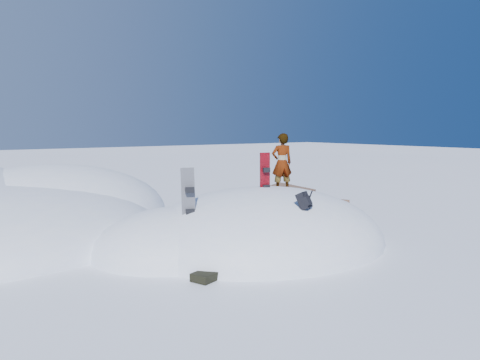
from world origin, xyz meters
TOP-DOWN VIEW (x-y plane):
  - ground at (0.00, 0.00)m, footprint 120.00×120.00m
  - snow_mound at (-0.17, 0.24)m, footprint 8.00×6.00m
  - rock_outcrop at (3.72, 3.01)m, footprint 4.68×4.41m
  - snowboard_red at (0.19, 0.11)m, footprint 0.29×0.19m
  - snowboard_dark at (-2.30, -0.13)m, footprint 0.39×0.35m
  - backpack at (-0.13, -1.75)m, footprint 0.40×0.46m
  - gear_pile at (-2.77, -1.70)m, footprint 0.81×0.63m
  - person at (1.64, 1.10)m, footprint 0.76×0.62m

SIDE VIEW (x-z plane):
  - ground at x=0.00m, z-range 0.00..0.00m
  - snow_mound at x=-0.17m, z-range -1.50..1.50m
  - rock_outcrop at x=3.72m, z-range -0.82..0.85m
  - gear_pile at x=-2.77m, z-range 0.00..0.21m
  - snowboard_dark at x=-2.30m, z-range 0.47..2.18m
  - backpack at x=-0.13m, z-range 1.15..1.63m
  - snowboard_red at x=0.19m, z-range 0.90..2.44m
  - person at x=1.64m, z-range 1.13..2.91m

